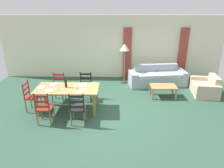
{
  "coord_description": "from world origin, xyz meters",
  "views": [
    {
      "loc": [
        0.11,
        -5.55,
        3.12
      ],
      "look_at": [
        0.04,
        0.44,
        0.75
      ],
      "focal_mm": 32.58,
      "sensor_mm": 36.0,
      "label": 1
    }
  ],
  "objects_px": {
    "dining_chair_near_right": "(78,108)",
    "dining_chair_head_west": "(31,96)",
    "dining_chair_near_left": "(44,108)",
    "wine_glass_near_left": "(56,86)",
    "standing_lamp": "(125,50)",
    "dining_chair_far_left": "(59,87)",
    "dining_table": "(67,90)",
    "wine_glass_near_right": "(86,86)",
    "armchair_upholstered": "(206,88)",
    "dining_chair_far_right": "(86,86)",
    "coffee_cup_primary": "(76,87)",
    "coffee_table": "(163,88)",
    "wine_bottle": "(66,84)",
    "couch": "(157,78)"
  },
  "relations": [
    {
      "from": "dining_chair_near_right",
      "to": "dining_chair_head_west",
      "type": "xyz_separation_m",
      "value": [
        -1.57,
        0.76,
        0.0
      ]
    },
    {
      "from": "dining_table",
      "to": "dining_chair_near_right",
      "type": "distance_m",
      "value": 0.92
    },
    {
      "from": "couch",
      "to": "dining_chair_near_right",
      "type": "bearing_deg",
      "value": -132.19
    },
    {
      "from": "dining_chair_near_left",
      "to": "wine_glass_near_left",
      "type": "relative_size",
      "value": 5.96
    },
    {
      "from": "dining_chair_far_right",
      "to": "wine_glass_near_right",
      "type": "bearing_deg",
      "value": -79.65
    },
    {
      "from": "dining_table",
      "to": "standing_lamp",
      "type": "bearing_deg",
      "value": 52.78
    },
    {
      "from": "armchair_upholstered",
      "to": "standing_lamp",
      "type": "height_order",
      "value": "standing_lamp"
    },
    {
      "from": "dining_chair_near_left",
      "to": "dining_chair_far_right",
      "type": "bearing_deg",
      "value": 59.51
    },
    {
      "from": "dining_chair_far_left",
      "to": "dining_chair_far_right",
      "type": "xyz_separation_m",
      "value": [
        0.91,
        0.07,
        0.0
      ]
    },
    {
      "from": "dining_chair_near_left",
      "to": "dining_chair_near_right",
      "type": "relative_size",
      "value": 1.0
    },
    {
      "from": "dining_chair_near_right",
      "to": "coffee_cup_primary",
      "type": "xyz_separation_m",
      "value": [
        -0.15,
        0.72,
        0.32
      ]
    },
    {
      "from": "dining_table",
      "to": "wine_glass_near_right",
      "type": "bearing_deg",
      "value": -13.07
    },
    {
      "from": "dining_table",
      "to": "couch",
      "type": "xyz_separation_m",
      "value": [
        3.18,
        2.23,
        -0.37
      ]
    },
    {
      "from": "dining_chair_far_right",
      "to": "armchair_upholstered",
      "type": "xyz_separation_m",
      "value": [
        4.36,
        0.46,
        -0.23
      ]
    },
    {
      "from": "wine_glass_near_left",
      "to": "armchair_upholstered",
      "type": "distance_m",
      "value": 5.33
    },
    {
      "from": "couch",
      "to": "coffee_table",
      "type": "height_order",
      "value": "couch"
    },
    {
      "from": "coffee_cup_primary",
      "to": "dining_chair_far_left",
      "type": "bearing_deg",
      "value": 133.94
    },
    {
      "from": "coffee_table",
      "to": "coffee_cup_primary",
      "type": "bearing_deg",
      "value": -159.27
    },
    {
      "from": "dining_chair_near_left",
      "to": "coffee_table",
      "type": "height_order",
      "value": "dining_chair_near_left"
    },
    {
      "from": "dining_chair_far_right",
      "to": "wine_glass_near_right",
      "type": "relative_size",
      "value": 5.96
    },
    {
      "from": "dining_table",
      "to": "wine_bottle",
      "type": "xyz_separation_m",
      "value": [
        -0.04,
        0.04,
        0.2
      ]
    },
    {
      "from": "dining_chair_head_west",
      "to": "standing_lamp",
      "type": "height_order",
      "value": "standing_lamp"
    },
    {
      "from": "dining_chair_far_right",
      "to": "wine_glass_near_left",
      "type": "xyz_separation_m",
      "value": [
        -0.74,
        -0.95,
        0.38
      ]
    },
    {
      "from": "standing_lamp",
      "to": "armchair_upholstered",
      "type": "bearing_deg",
      "value": -21.34
    },
    {
      "from": "dining_chair_head_west",
      "to": "coffee_cup_primary",
      "type": "distance_m",
      "value": 1.46
    },
    {
      "from": "wine_glass_near_left",
      "to": "armchair_upholstered",
      "type": "height_order",
      "value": "wine_glass_near_left"
    },
    {
      "from": "dining_chair_near_right",
      "to": "wine_glass_near_left",
      "type": "distance_m",
      "value": 1.05
    },
    {
      "from": "dining_chair_near_left",
      "to": "coffee_cup_primary",
      "type": "relative_size",
      "value": 10.67
    },
    {
      "from": "wine_bottle",
      "to": "coffee_table",
      "type": "relative_size",
      "value": 0.35
    },
    {
      "from": "dining_chair_near_right",
      "to": "wine_bottle",
      "type": "xyz_separation_m",
      "value": [
        -0.48,
        0.83,
        0.39
      ]
    },
    {
      "from": "dining_table",
      "to": "coffee_cup_primary",
      "type": "relative_size",
      "value": 21.11
    },
    {
      "from": "dining_chair_far_right",
      "to": "dining_chair_head_west",
      "type": "bearing_deg",
      "value": -152.35
    },
    {
      "from": "coffee_cup_primary",
      "to": "armchair_upholstered",
      "type": "bearing_deg",
      "value": 16.43
    },
    {
      "from": "coffee_cup_primary",
      "to": "wine_glass_near_right",
      "type": "bearing_deg",
      "value": -11.85
    },
    {
      "from": "dining_chair_head_west",
      "to": "coffee_table",
      "type": "xyz_separation_m",
      "value": [
        4.3,
        1.05,
        -0.12
      ]
    },
    {
      "from": "dining_table",
      "to": "dining_chair_head_west",
      "type": "height_order",
      "value": "dining_chair_head_west"
    },
    {
      "from": "dining_chair_far_left",
      "to": "standing_lamp",
      "type": "bearing_deg",
      "value": 36.32
    },
    {
      "from": "dining_chair_far_right",
      "to": "coffee_cup_primary",
      "type": "xyz_separation_m",
      "value": [
        -0.15,
        -0.87,
        0.32
      ]
    },
    {
      "from": "dining_chair_head_west",
      "to": "wine_glass_near_right",
      "type": "xyz_separation_m",
      "value": [
        1.74,
        -0.11,
        0.38
      ]
    },
    {
      "from": "dining_chair_near_left",
      "to": "wine_glass_near_left",
      "type": "height_order",
      "value": "dining_chair_near_left"
    },
    {
      "from": "dining_chair_near_right",
      "to": "dining_chair_far_left",
      "type": "bearing_deg",
      "value": 121.14
    },
    {
      "from": "dining_chair_far_left",
      "to": "coffee_table",
      "type": "height_order",
      "value": "dining_chair_far_left"
    },
    {
      "from": "dining_chair_far_left",
      "to": "dining_chair_head_west",
      "type": "bearing_deg",
      "value": -131.33
    },
    {
      "from": "dining_chair_near_right",
      "to": "dining_chair_far_left",
      "type": "relative_size",
      "value": 1.0
    },
    {
      "from": "coffee_table",
      "to": "wine_glass_near_right",
      "type": "bearing_deg",
      "value": -155.69
    },
    {
      "from": "dining_table",
      "to": "dining_chair_far_right",
      "type": "xyz_separation_m",
      "value": [
        0.44,
        0.79,
        -0.19
      ]
    },
    {
      "from": "dining_chair_near_left",
      "to": "dining_chair_far_right",
      "type": "height_order",
      "value": "same"
    },
    {
      "from": "wine_glass_near_left",
      "to": "wine_glass_near_right",
      "type": "height_order",
      "value": "same"
    },
    {
      "from": "wine_bottle",
      "to": "coffee_table",
      "type": "height_order",
      "value": "wine_bottle"
    },
    {
      "from": "dining_table",
      "to": "standing_lamp",
      "type": "distance_m",
      "value": 3.12
    }
  ]
}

